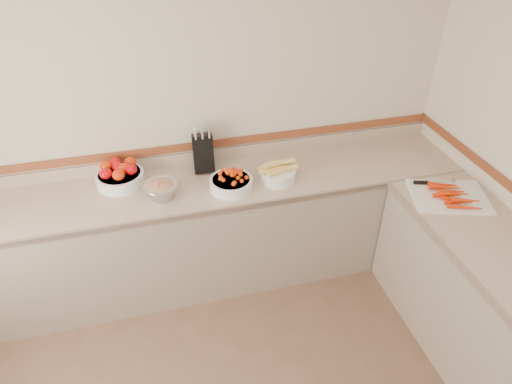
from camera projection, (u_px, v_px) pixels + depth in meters
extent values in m
plane|color=beige|center=(187.00, 116.00, 3.33)|extent=(4.00, 0.00, 4.00)
cube|color=#C2A68D|center=(198.00, 188.00, 3.32)|extent=(4.00, 0.65, 0.04)
cube|color=gray|center=(202.00, 235.00, 3.58)|extent=(4.00, 0.63, 0.86)
cube|color=gray|center=(205.00, 213.00, 3.07)|extent=(4.00, 0.02, 0.04)
cube|color=#C2A68D|center=(191.00, 158.00, 3.53)|extent=(4.00, 0.02, 0.10)
cube|color=brown|center=(190.00, 147.00, 3.47)|extent=(4.00, 0.02, 0.06)
cube|color=white|center=(512.00, 335.00, 2.80)|extent=(0.60, 0.60, 0.84)
cube|color=black|center=(485.00, 305.00, 2.52)|extent=(0.02, 0.58, 0.06)
cylinder|color=silver|center=(481.00, 315.00, 2.57)|extent=(0.02, 0.50, 0.02)
cube|color=black|center=(203.00, 153.00, 3.41)|extent=(0.17, 0.20, 0.30)
cylinder|color=silver|center=(196.00, 135.00, 3.27)|extent=(0.02, 0.04, 0.08)
cylinder|color=silver|center=(202.00, 134.00, 3.28)|extent=(0.02, 0.04, 0.08)
cylinder|color=silver|center=(209.00, 133.00, 3.29)|extent=(0.02, 0.04, 0.08)
cylinder|color=silver|center=(195.00, 133.00, 3.29)|extent=(0.02, 0.04, 0.08)
cylinder|color=silver|center=(202.00, 132.00, 3.30)|extent=(0.02, 0.04, 0.08)
cylinder|color=silver|center=(208.00, 131.00, 3.31)|extent=(0.02, 0.04, 0.08)
cylinder|color=silver|center=(194.00, 131.00, 3.32)|extent=(0.02, 0.04, 0.08)
cylinder|color=silver|center=(201.00, 130.00, 3.33)|extent=(0.02, 0.04, 0.08)
cylinder|color=silver|center=(208.00, 129.00, 3.34)|extent=(0.02, 0.04, 0.08)
cylinder|color=white|center=(120.00, 178.00, 3.30)|extent=(0.34, 0.34, 0.09)
torus|color=white|center=(119.00, 174.00, 3.28)|extent=(0.34, 0.34, 0.01)
cylinder|color=white|center=(119.00, 174.00, 3.28)|extent=(0.30, 0.30, 0.01)
ellipsoid|color=red|center=(106.00, 174.00, 3.20)|extent=(0.09, 0.09, 0.08)
ellipsoid|color=red|center=(119.00, 175.00, 3.18)|extent=(0.09, 0.09, 0.08)
ellipsoid|color=red|center=(131.00, 169.00, 3.24)|extent=(0.09, 0.09, 0.08)
ellipsoid|color=red|center=(106.00, 166.00, 3.28)|extent=(0.09, 0.09, 0.08)
ellipsoid|color=red|center=(118.00, 167.00, 3.26)|extent=(0.09, 0.09, 0.08)
ellipsoid|color=red|center=(130.00, 162.00, 3.32)|extent=(0.09, 0.09, 0.08)
ellipsoid|color=red|center=(115.00, 163.00, 3.32)|extent=(0.09, 0.09, 0.08)
ellipsoid|color=red|center=(124.00, 168.00, 3.25)|extent=(0.09, 0.09, 0.08)
cylinder|color=white|center=(231.00, 184.00, 3.25)|extent=(0.31, 0.31, 0.08)
torus|color=white|center=(231.00, 180.00, 3.23)|extent=(0.31, 0.31, 0.01)
cylinder|color=white|center=(231.00, 180.00, 3.23)|extent=(0.27, 0.27, 0.01)
sphere|color=#F53E08|center=(232.00, 175.00, 3.18)|extent=(0.03, 0.03, 0.03)
sphere|color=#F53E08|center=(239.00, 172.00, 3.23)|extent=(0.03, 0.03, 0.03)
sphere|color=#F53E08|center=(227.00, 173.00, 3.21)|extent=(0.03, 0.03, 0.03)
sphere|color=#F53E08|center=(229.00, 170.00, 3.24)|extent=(0.03, 0.03, 0.03)
sphere|color=#F53E08|center=(232.00, 175.00, 3.17)|extent=(0.03, 0.03, 0.03)
sphere|color=#F53E08|center=(228.00, 170.00, 3.24)|extent=(0.03, 0.03, 0.03)
sphere|color=#F53E08|center=(237.00, 175.00, 3.18)|extent=(0.03, 0.03, 0.03)
sphere|color=#F53E08|center=(221.00, 175.00, 3.21)|extent=(0.03, 0.03, 0.03)
sphere|color=#F53E08|center=(236.00, 170.00, 3.24)|extent=(0.03, 0.03, 0.03)
sphere|color=#F53E08|center=(231.00, 171.00, 3.19)|extent=(0.03, 0.03, 0.03)
sphere|color=#F53E08|center=(230.00, 176.00, 3.18)|extent=(0.03, 0.03, 0.03)
sphere|color=#F53E08|center=(224.00, 182.00, 3.15)|extent=(0.03, 0.03, 0.03)
sphere|color=#F53E08|center=(241.00, 171.00, 3.27)|extent=(0.03, 0.03, 0.03)
sphere|color=#F53E08|center=(246.00, 178.00, 3.21)|extent=(0.03, 0.03, 0.03)
sphere|color=#F53E08|center=(228.00, 171.00, 3.24)|extent=(0.03, 0.03, 0.03)
sphere|color=#F53E08|center=(235.00, 184.00, 3.14)|extent=(0.03, 0.03, 0.03)
sphere|color=#F53E08|center=(229.00, 170.00, 3.22)|extent=(0.03, 0.03, 0.03)
sphere|color=#F53E08|center=(235.00, 169.00, 3.29)|extent=(0.03, 0.03, 0.03)
sphere|color=#F53E08|center=(233.00, 171.00, 3.21)|extent=(0.03, 0.03, 0.03)
sphere|color=#F53E08|center=(231.00, 184.00, 3.14)|extent=(0.03, 0.03, 0.03)
sphere|color=#F53E08|center=(226.00, 171.00, 3.23)|extent=(0.03, 0.03, 0.03)
sphere|color=#F53E08|center=(231.00, 182.00, 3.15)|extent=(0.03, 0.03, 0.03)
sphere|color=#F53E08|center=(231.00, 174.00, 3.19)|extent=(0.03, 0.03, 0.03)
sphere|color=#F53E08|center=(230.00, 175.00, 3.18)|extent=(0.03, 0.03, 0.03)
sphere|color=#F53E08|center=(234.00, 175.00, 3.19)|extent=(0.03, 0.03, 0.03)
sphere|color=#F53E08|center=(231.00, 183.00, 3.13)|extent=(0.03, 0.03, 0.03)
sphere|color=#F53E08|center=(233.00, 172.00, 3.19)|extent=(0.03, 0.03, 0.03)
sphere|color=#F53E08|center=(232.00, 172.00, 3.19)|extent=(0.03, 0.03, 0.03)
sphere|color=#F53E08|center=(246.00, 178.00, 3.21)|extent=(0.03, 0.03, 0.03)
sphere|color=#F53E08|center=(222.00, 171.00, 3.26)|extent=(0.03, 0.03, 0.03)
cylinder|color=white|center=(277.00, 175.00, 3.35)|extent=(0.27, 0.27, 0.08)
torus|color=white|center=(278.00, 171.00, 3.33)|extent=(0.27, 0.27, 0.01)
cylinder|color=#FACB67|center=(271.00, 170.00, 3.29)|extent=(0.18, 0.06, 0.04)
cylinder|color=#FACB67|center=(279.00, 171.00, 3.28)|extent=(0.18, 0.08, 0.04)
cylinder|color=#FACB67|center=(286.00, 168.00, 3.31)|extent=(0.18, 0.05, 0.04)
cylinder|color=#FACB67|center=(270.00, 166.00, 3.33)|extent=(0.18, 0.07, 0.04)
cylinder|color=#FACB67|center=(280.00, 164.00, 3.36)|extent=(0.18, 0.06, 0.04)
cylinder|color=#FACB67|center=(275.00, 164.00, 3.29)|extent=(0.18, 0.08, 0.04)
cylinder|color=#FACB67|center=(283.00, 162.00, 3.31)|extent=(0.18, 0.04, 0.04)
cylinder|color=#B2B2BA|center=(161.00, 191.00, 3.15)|extent=(0.24, 0.24, 0.11)
torus|color=#B2B2BA|center=(160.00, 185.00, 3.12)|extent=(0.24, 0.24, 0.01)
ellipsoid|color=#CA1755|center=(160.00, 186.00, 3.13)|extent=(0.20, 0.20, 0.06)
cube|color=#CA1755|center=(165.00, 182.00, 3.12)|extent=(0.02, 0.02, 0.02)
cube|color=#AFCF65|center=(166.00, 182.00, 3.12)|extent=(0.02, 0.02, 0.02)
cube|color=#CA1755|center=(163.00, 181.00, 3.12)|extent=(0.02, 0.02, 0.02)
cube|color=#AFCF65|center=(158.00, 185.00, 3.08)|extent=(0.02, 0.02, 0.02)
cube|color=#CA1755|center=(158.00, 184.00, 3.11)|extent=(0.02, 0.02, 0.02)
cube|color=#AFCF65|center=(165.00, 180.00, 3.15)|extent=(0.02, 0.02, 0.02)
cube|color=#CA1755|center=(160.00, 184.00, 3.11)|extent=(0.02, 0.02, 0.02)
cube|color=#AFCF65|center=(166.00, 181.00, 3.13)|extent=(0.02, 0.02, 0.02)
cube|color=#CA1755|center=(159.00, 189.00, 3.08)|extent=(0.02, 0.02, 0.02)
cube|color=#AFCF65|center=(153.00, 186.00, 3.09)|extent=(0.02, 0.02, 0.02)
cube|color=#CA1755|center=(159.00, 182.00, 3.11)|extent=(0.02, 0.02, 0.02)
cube|color=#AFCF65|center=(161.00, 183.00, 3.11)|extent=(0.02, 0.02, 0.02)
cube|color=#CA1755|center=(160.00, 182.00, 3.11)|extent=(0.02, 0.02, 0.02)
cube|color=#AFCF65|center=(162.00, 181.00, 3.14)|extent=(0.02, 0.02, 0.02)
cube|color=white|center=(449.00, 196.00, 3.18)|extent=(0.61, 0.54, 0.02)
cone|color=#F23408|center=(464.00, 207.00, 3.04)|extent=(0.20, 0.09, 0.03)
cone|color=#F23408|center=(462.00, 201.00, 3.05)|extent=(0.20, 0.09, 0.03)
cone|color=#F23408|center=(458.00, 202.00, 3.09)|extent=(0.20, 0.09, 0.03)
cone|color=#F23408|center=(456.00, 199.00, 3.11)|extent=(0.20, 0.09, 0.03)
cone|color=#F23408|center=(454.00, 194.00, 3.12)|extent=(0.20, 0.09, 0.03)
cone|color=#F23408|center=(451.00, 195.00, 3.16)|extent=(0.20, 0.09, 0.03)
cone|color=#F23408|center=(448.00, 192.00, 3.18)|extent=(0.20, 0.09, 0.03)
cone|color=#F23408|center=(446.00, 187.00, 3.19)|extent=(0.20, 0.09, 0.03)
cone|color=#F23408|center=(443.00, 187.00, 3.23)|extent=(0.20, 0.09, 0.03)
cone|color=#F23408|center=(441.00, 185.00, 3.26)|extent=(0.20, 0.09, 0.03)
cube|color=silver|center=(440.00, 180.00, 3.33)|extent=(0.21, 0.10, 0.00)
cube|color=black|center=(421.00, 183.00, 3.29)|extent=(0.11, 0.06, 0.02)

